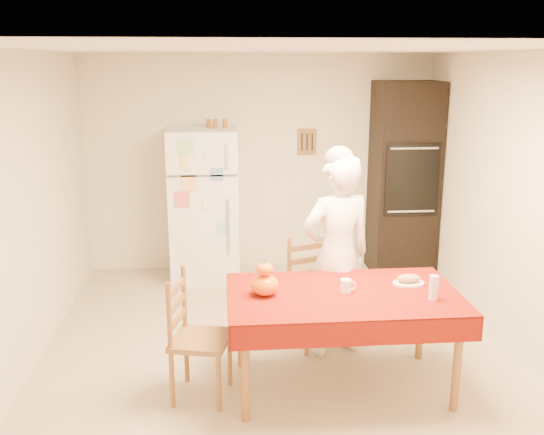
{
  "coord_description": "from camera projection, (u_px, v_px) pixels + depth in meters",
  "views": [
    {
      "loc": [
        -0.47,
        -4.73,
        2.41
      ],
      "look_at": [
        -0.04,
        0.2,
        1.13
      ],
      "focal_mm": 40.0,
      "sensor_mm": 36.0,
      "label": 1
    }
  ],
  "objects": [
    {
      "name": "spice_jar_right",
      "position": [
        225.0,
        124.0,
        6.6
      ],
      "size": [
        0.05,
        0.05,
        0.1
      ],
      "primitive_type": "cylinder",
      "color": "#955A1B",
      "rests_on": "refrigerator"
    },
    {
      "name": "pumpkin_lower",
      "position": [
        265.0,
        285.0,
        4.38
      ],
      "size": [
        0.2,
        0.2,
        0.15
      ],
      "primitive_type": "ellipsoid",
      "color": "#E93C05",
      "rests_on": "dining_table"
    },
    {
      "name": "bread_plate",
      "position": [
        408.0,
        283.0,
        4.6
      ],
      "size": [
        0.24,
        0.24,
        0.02
      ],
      "primitive_type": "cylinder",
      "color": "white",
      "rests_on": "dining_table"
    },
    {
      "name": "pumpkin_upper",
      "position": [
        265.0,
        269.0,
        4.35
      ],
      "size": [
        0.12,
        0.12,
        0.09
      ],
      "primitive_type": "ellipsoid",
      "color": "#E25805",
      "rests_on": "pumpkin_lower"
    },
    {
      "name": "spice_jar_mid",
      "position": [
        215.0,
        124.0,
        6.59
      ],
      "size": [
        0.05,
        0.05,
        0.1
      ],
      "primitive_type": "cylinder",
      "color": "brown",
      "rests_on": "refrigerator"
    },
    {
      "name": "room_shell",
      "position": [
        279.0,
        163.0,
        4.81
      ],
      "size": [
        4.02,
        4.52,
        2.51
      ],
      "color": "beige",
      "rests_on": "ground"
    },
    {
      "name": "oven_cabinet",
      "position": [
        404.0,
        179.0,
        6.93
      ],
      "size": [
        0.7,
        0.62,
        2.2
      ],
      "color": "black",
      "rests_on": "floor"
    },
    {
      "name": "floor",
      "position": [
        278.0,
        350.0,
        5.21
      ],
      "size": [
        4.5,
        4.5,
        0.0
      ],
      "primitive_type": "plane",
      "color": "tan",
      "rests_on": "ground"
    },
    {
      "name": "dining_table",
      "position": [
        343.0,
        302.0,
        4.46
      ],
      "size": [
        1.7,
        1.0,
        0.76
      ],
      "color": "brown",
      "rests_on": "floor"
    },
    {
      "name": "seated_woman",
      "position": [
        337.0,
        256.0,
        4.99
      ],
      "size": [
        0.71,
        0.56,
        1.7
      ],
      "primitive_type": "imported",
      "rotation": [
        0.0,
        0.0,
        3.42
      ],
      "color": "white",
      "rests_on": "floor"
    },
    {
      "name": "refrigerator",
      "position": [
        204.0,
        205.0,
        6.75
      ],
      "size": [
        0.75,
        0.74,
        1.7
      ],
      "color": "white",
      "rests_on": "floor"
    },
    {
      "name": "coffee_mug",
      "position": [
        346.0,
        286.0,
        4.44
      ],
      "size": [
        0.08,
        0.08,
        0.1
      ],
      "primitive_type": "cylinder",
      "color": "white",
      "rests_on": "dining_table"
    },
    {
      "name": "wine_glass",
      "position": [
        434.0,
        288.0,
        4.3
      ],
      "size": [
        0.07,
        0.07,
        0.18
      ],
      "primitive_type": "cylinder",
      "color": "silver",
      "rests_on": "dining_table"
    },
    {
      "name": "chair_far",
      "position": [
        313.0,
        287.0,
        5.27
      ],
      "size": [
        0.53,
        0.52,
        0.95
      ],
      "rotation": [
        0.0,
        0.0,
        0.35
      ],
      "color": "brown",
      "rests_on": "floor"
    },
    {
      "name": "bread_loaf",
      "position": [
        409.0,
        278.0,
        4.59
      ],
      "size": [
        0.18,
        0.1,
        0.06
      ],
      "primitive_type": "ellipsoid",
      "color": "#AB7E54",
      "rests_on": "bread_plate"
    },
    {
      "name": "spice_jar_left",
      "position": [
        209.0,
        124.0,
        6.58
      ],
      "size": [
        0.05,
        0.05,
        0.1
      ],
      "primitive_type": "cylinder",
      "color": "brown",
      "rests_on": "refrigerator"
    },
    {
      "name": "chair_left",
      "position": [
        192.0,
        332.0,
        4.38
      ],
      "size": [
        0.49,
        0.5,
        0.95
      ],
      "rotation": [
        0.0,
        0.0,
        1.33
      ],
      "color": "brown",
      "rests_on": "floor"
    }
  ]
}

